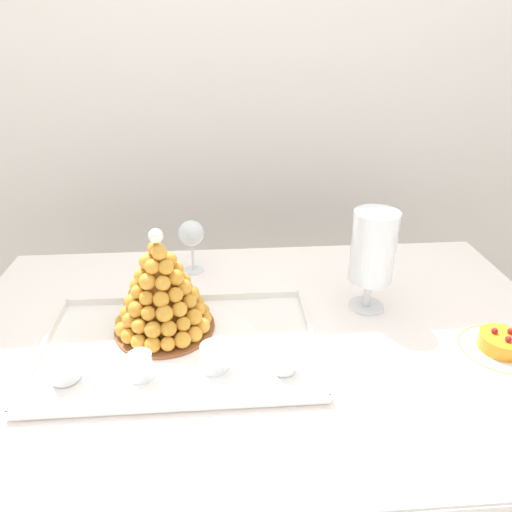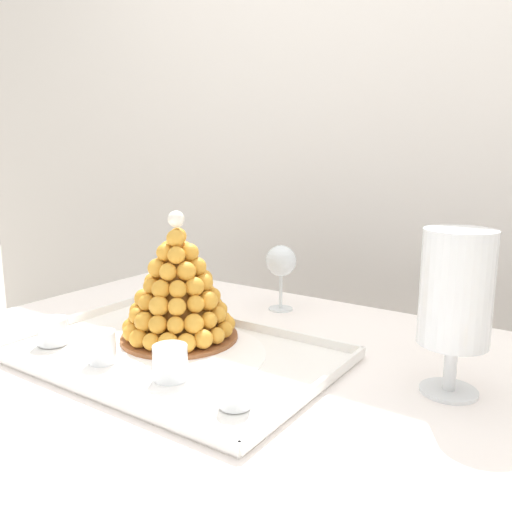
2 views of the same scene
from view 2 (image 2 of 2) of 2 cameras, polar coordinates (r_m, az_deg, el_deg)
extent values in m
cube|color=silver|center=(1.73, 18.89, 13.23)|extent=(4.80, 0.10, 2.50)
cylinder|color=brown|center=(1.77, -10.27, -15.40)|extent=(0.04, 0.04, 0.77)
cube|color=brown|center=(0.95, 1.41, -13.35)|extent=(1.43, 0.89, 0.02)
cube|color=white|center=(0.95, 1.41, -12.71)|extent=(1.49, 0.95, 0.00)
cube|color=white|center=(1.39, 12.23, -10.51)|extent=(1.49, 0.01, 0.24)
cube|color=white|center=(1.51, -23.64, -9.52)|extent=(0.01, 0.95, 0.24)
cube|color=white|center=(1.02, -9.40, -10.71)|extent=(0.62, 0.40, 0.01)
cube|color=white|center=(0.90, -18.44, -13.58)|extent=(0.62, 0.01, 0.02)
cube|color=white|center=(1.16, -2.61, -7.22)|extent=(0.62, 0.01, 0.02)
cube|color=white|center=(1.24, -19.90, -6.69)|extent=(0.01, 0.40, 0.02)
cube|color=white|center=(0.85, 6.34, -14.42)|extent=(0.01, 0.40, 0.02)
cylinder|color=white|center=(1.02, -9.41, -10.50)|extent=(0.37, 0.37, 0.00)
cylinder|color=brown|center=(1.09, -8.37, -8.72)|extent=(0.24, 0.24, 0.01)
cone|color=#BE7A27|center=(1.06, -8.54, -2.99)|extent=(0.17, 0.17, 0.22)
sphere|color=gold|center=(1.03, -4.34, -8.69)|extent=(0.03, 0.03, 0.03)
sphere|color=gold|center=(1.05, -3.46, -8.05)|extent=(0.03, 0.03, 0.03)
sphere|color=gold|center=(1.09, -3.22, -7.41)|extent=(0.04, 0.04, 0.04)
sphere|color=gold|center=(1.12, -3.61, -6.94)|extent=(0.03, 0.03, 0.03)
sphere|color=gold|center=(1.14, -4.52, -6.47)|extent=(0.04, 0.04, 0.04)
sphere|color=gold|center=(1.17, -5.83, -6.30)|extent=(0.03, 0.03, 0.03)
sphere|color=gold|center=(1.18, -7.39, -6.03)|extent=(0.04, 0.04, 0.04)
sphere|color=gold|center=(1.18, -9.04, -6.05)|extent=(0.04, 0.04, 0.04)
sphere|color=gold|center=(1.17, -10.63, -6.31)|extent=(0.04, 0.04, 0.04)
sphere|color=gold|center=(1.15, -12.00, -6.73)|extent=(0.04, 0.04, 0.04)
sphere|color=gold|center=(1.13, -13.02, -7.12)|extent=(0.04, 0.04, 0.04)
sphere|color=gold|center=(1.09, -13.54, -7.58)|extent=(0.04, 0.04, 0.04)
sphere|color=gold|center=(1.06, -13.46, -8.20)|extent=(0.04, 0.04, 0.04)
sphere|color=gold|center=(1.03, -12.72, -8.81)|extent=(0.04, 0.04, 0.04)
sphere|color=gold|center=(1.01, -11.39, -9.19)|extent=(0.03, 0.03, 0.03)
sphere|color=gold|center=(1.00, -9.61, -9.36)|extent=(0.04, 0.04, 0.04)
sphere|color=gold|center=(1.00, -7.64, -9.43)|extent=(0.04, 0.04, 0.04)
sphere|color=gold|center=(1.01, -5.80, -9.04)|extent=(0.04, 0.04, 0.04)
sphere|color=gold|center=(1.05, -4.23, -6.44)|extent=(0.03, 0.03, 0.03)
sphere|color=gold|center=(1.08, -4.03, -5.87)|extent=(0.03, 0.03, 0.03)
sphere|color=gold|center=(1.11, -4.58, -5.35)|extent=(0.04, 0.04, 0.04)
sphere|color=gold|center=(1.14, -5.74, -5.04)|extent=(0.04, 0.04, 0.04)
sphere|color=gold|center=(1.15, -7.29, -4.92)|extent=(0.03, 0.03, 0.03)
sphere|color=gold|center=(1.16, -9.00, -4.86)|extent=(0.03, 0.03, 0.03)
sphere|color=gold|center=(1.15, -10.63, -5.14)|extent=(0.03, 0.03, 0.03)
sphere|color=gold|center=(1.12, -11.96, -5.40)|extent=(0.04, 0.04, 0.04)
sphere|color=gold|center=(1.09, -12.75, -5.86)|extent=(0.04, 0.04, 0.04)
sphere|color=gold|center=(1.06, -12.83, -6.39)|extent=(0.03, 0.03, 0.03)
sphere|color=gold|center=(1.03, -12.12, -7.05)|extent=(0.04, 0.04, 0.04)
sphere|color=gold|center=(1.01, -10.70, -7.40)|extent=(0.04, 0.04, 0.04)
sphere|color=gold|center=(1.00, -8.81, -7.49)|extent=(0.03, 0.03, 0.03)
sphere|color=gold|center=(1.00, -6.84, -7.38)|extent=(0.04, 0.04, 0.04)
sphere|color=gold|center=(1.02, -5.21, -7.03)|extent=(0.03, 0.03, 0.03)
sphere|color=gold|center=(1.07, -4.80, -4.38)|extent=(0.03, 0.03, 0.03)
sphere|color=gold|center=(1.10, -5.32, -3.90)|extent=(0.03, 0.03, 0.03)
sphere|color=gold|center=(1.12, -6.62, -3.68)|extent=(0.04, 0.04, 0.04)
sphere|color=gold|center=(1.13, -8.36, -3.54)|extent=(0.03, 0.03, 0.03)
sphere|color=gold|center=(1.13, -10.12, -3.73)|extent=(0.04, 0.04, 0.04)
sphere|color=gold|center=(1.11, -11.51, -4.05)|extent=(0.04, 0.04, 0.04)
sphere|color=gold|center=(1.07, -12.17, -4.57)|extent=(0.04, 0.04, 0.04)
sphere|color=gold|center=(1.04, -11.86, -5.01)|extent=(0.03, 0.03, 0.03)
sphere|color=gold|center=(1.01, -10.58, -5.40)|extent=(0.04, 0.04, 0.04)
sphere|color=gold|center=(1.00, -8.66, -5.52)|extent=(0.04, 0.04, 0.04)
sphere|color=gold|center=(1.01, -6.68, -5.26)|extent=(0.03, 0.03, 0.03)
sphere|color=gold|center=(1.03, -5.27, -4.90)|extent=(0.04, 0.04, 0.04)
sphere|color=gold|center=(1.08, -5.79, -2.49)|extent=(0.04, 0.04, 0.04)
sphere|color=gold|center=(1.10, -6.87, -2.17)|extent=(0.04, 0.04, 0.04)
sphere|color=gold|center=(1.11, -8.53, -2.08)|extent=(0.04, 0.04, 0.04)
sphere|color=gold|center=(1.10, -10.19, -2.40)|extent=(0.04, 0.04, 0.04)
sphere|color=gold|center=(1.08, -11.29, -2.69)|extent=(0.03, 0.03, 0.03)
sphere|color=gold|center=(1.05, -11.38, -3.25)|extent=(0.03, 0.03, 0.03)
sphere|color=gold|center=(1.02, -10.36, -3.60)|extent=(0.04, 0.04, 0.04)
sphere|color=gold|center=(1.01, -8.56, -3.62)|extent=(0.03, 0.03, 0.03)
sphere|color=gold|center=(1.02, -6.76, -3.35)|extent=(0.04, 0.04, 0.04)
sphere|color=gold|center=(1.04, -5.71, -2.90)|extent=(0.04, 0.04, 0.04)
sphere|color=gold|center=(1.08, -6.91, -0.84)|extent=(0.03, 0.03, 0.03)
sphere|color=gold|center=(1.09, -8.56, -0.83)|extent=(0.03, 0.03, 0.03)
sphere|color=gold|center=(1.08, -10.24, -0.97)|extent=(0.04, 0.04, 0.04)
sphere|color=gold|center=(1.05, -10.74, -1.32)|extent=(0.04, 0.04, 0.04)
sphere|color=gold|center=(1.02, -9.60, -1.74)|extent=(0.03, 0.03, 0.03)
sphere|color=gold|center=(1.02, -7.65, -1.66)|extent=(0.04, 0.04, 0.04)
sphere|color=gold|center=(1.04, -6.46, -1.16)|extent=(0.04, 0.04, 0.04)
sphere|color=gold|center=(1.07, -7.91, 0.70)|extent=(0.04, 0.04, 0.04)
sphere|color=gold|center=(1.07, -9.53, 0.69)|extent=(0.04, 0.04, 0.04)
sphere|color=gold|center=(1.04, -9.97, 0.38)|extent=(0.03, 0.03, 0.03)
sphere|color=gold|center=(1.02, -8.55, 0.13)|extent=(0.04, 0.04, 0.04)
sphere|color=gold|center=(1.04, -7.27, 0.38)|extent=(0.04, 0.04, 0.04)
sphere|color=gold|center=(1.05, -8.56, 2.17)|extent=(0.03, 0.03, 0.03)
sphere|color=gold|center=(1.03, -8.83, 1.91)|extent=(0.04, 0.04, 0.04)
sphere|color=white|center=(1.04, -8.75, 4.03)|extent=(0.03, 0.03, 0.03)
cylinder|color=silver|center=(1.12, -21.37, -7.66)|extent=(0.06, 0.06, 0.05)
cylinder|color=gold|center=(1.13, -21.32, -8.36)|extent=(0.05, 0.05, 0.02)
cylinder|color=#EAC166|center=(1.12, -21.39, -7.46)|extent=(0.05, 0.05, 0.02)
sphere|color=brown|center=(1.12, -21.59, -6.97)|extent=(0.02, 0.02, 0.02)
cylinder|color=silver|center=(1.00, -16.51, -9.54)|extent=(0.05, 0.05, 0.06)
cylinder|color=#F4EAC6|center=(1.00, -16.46, -10.42)|extent=(0.04, 0.04, 0.02)
cylinder|color=white|center=(0.99, -16.53, -9.28)|extent=(0.04, 0.04, 0.02)
sphere|color=brown|center=(0.99, -16.35, -8.59)|extent=(0.01, 0.01, 0.01)
cylinder|color=silver|center=(0.90, -9.37, -11.43)|extent=(0.06, 0.06, 0.06)
cylinder|color=#F4EAC6|center=(0.91, -9.34, -12.39)|extent=(0.05, 0.05, 0.02)
cylinder|color=white|center=(0.90, -9.38, -11.15)|extent=(0.05, 0.05, 0.02)
sphere|color=brown|center=(0.89, -9.85, -10.48)|extent=(0.02, 0.02, 0.02)
cylinder|color=silver|center=(0.81, -2.31, -14.59)|extent=(0.05, 0.05, 0.05)
cylinder|color=#F4EAC6|center=(0.81, -2.30, -15.44)|extent=(0.04, 0.04, 0.02)
cylinder|color=white|center=(0.80, -2.31, -14.34)|extent=(0.04, 0.04, 0.01)
sphere|color=brown|center=(0.80, -2.14, -13.71)|extent=(0.01, 0.01, 0.01)
cylinder|color=white|center=(0.93, 20.33, -13.67)|extent=(0.09, 0.09, 0.01)
cylinder|color=white|center=(0.91, 20.51, -11.26)|extent=(0.02, 0.02, 0.08)
cylinder|color=white|center=(0.87, 21.11, -3.25)|extent=(0.11, 0.11, 0.18)
cylinder|color=brown|center=(0.89, 22.26, -8.24)|extent=(0.05, 0.04, 0.05)
cylinder|color=pink|center=(0.92, 20.85, -7.51)|extent=(0.04, 0.04, 0.03)
cylinder|color=#9ED860|center=(0.90, 19.77, -7.82)|extent=(0.05, 0.04, 0.05)
cylinder|color=pink|center=(0.88, 20.77, -8.33)|extent=(0.04, 0.04, 0.03)
cylinder|color=pink|center=(0.89, 21.43, -6.76)|extent=(0.04, 0.04, 0.04)
cylinder|color=brown|center=(0.90, 19.91, -6.43)|extent=(0.06, 0.04, 0.06)
cylinder|color=yellow|center=(0.87, 20.38, -7.16)|extent=(0.06, 0.04, 0.06)
cylinder|color=yellow|center=(0.90, 21.25, -5.42)|extent=(0.04, 0.04, 0.04)
cylinder|color=#72B2E0|center=(0.88, 19.97, -5.63)|extent=(0.04, 0.04, 0.04)
cylinder|color=#9ED860|center=(0.87, 21.31, -5.96)|extent=(0.06, 0.04, 0.06)
cylinder|color=#9ED860|center=(0.90, 21.52, -4.05)|extent=(0.05, 0.05, 0.05)
cylinder|color=pink|center=(0.88, 20.41, -4.38)|extent=(0.05, 0.04, 0.05)
cylinder|color=#72B2E0|center=(0.86, 20.86, -4.78)|extent=(0.05, 0.05, 0.05)
cylinder|color=#F9A54C|center=(0.88, 21.74, -4.48)|extent=(0.05, 0.04, 0.05)
cylinder|color=#F9A54C|center=(0.88, 20.85, -3.10)|extent=(0.05, 0.04, 0.05)
cylinder|color=yellow|center=(0.86, 20.56, -3.36)|extent=(0.05, 0.04, 0.05)
cylinder|color=pink|center=(0.87, 21.84, -3.30)|extent=(0.04, 0.04, 0.04)
cylinder|color=#F9A54C|center=(0.87, 20.64, -1.92)|extent=(0.05, 0.04, 0.05)
cylinder|color=#F9A54C|center=(0.86, 20.85, -2.17)|extent=(0.05, 0.04, 0.05)
cylinder|color=#E54C47|center=(0.86, 22.42, -2.25)|extent=(0.05, 0.04, 0.05)
cylinder|color=yellow|center=(0.89, 21.61, -1.79)|extent=(0.04, 0.04, 0.03)
cylinder|color=#9ED860|center=(0.86, 19.58, -0.72)|extent=(0.06, 0.04, 0.06)
cylinder|color=pink|center=(0.85, 22.07, -0.99)|extent=(0.05, 0.04, 0.04)
cylinder|color=brown|center=(0.89, 21.98, -0.50)|extent=(0.06, 0.04, 0.06)
cylinder|color=#9ED860|center=(0.85, 20.39, 0.40)|extent=(0.04, 0.04, 0.04)
cylinder|color=pink|center=(0.86, 22.01, 0.35)|extent=(0.04, 0.04, 0.02)
cylinder|color=#72B2E0|center=(0.87, 21.27, 0.61)|extent=(0.04, 0.04, 0.04)
cylinder|color=silver|center=(1.30, 2.70, -5.79)|extent=(0.06, 0.06, 0.00)
cylinder|color=silver|center=(1.29, 2.72, -3.88)|extent=(0.01, 0.01, 0.09)
sphere|color=silver|center=(1.27, 2.76, -0.52)|extent=(0.08, 0.08, 0.08)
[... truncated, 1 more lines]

